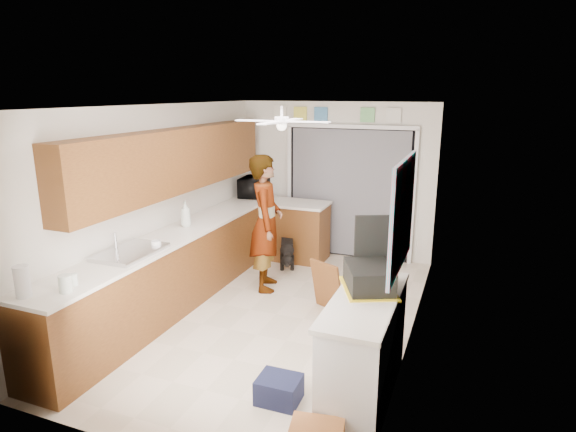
% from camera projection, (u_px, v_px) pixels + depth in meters
% --- Properties ---
extents(floor, '(5.00, 5.00, 0.00)m').
position_uv_depth(floor, '(276.00, 314.00, 5.90)').
color(floor, beige).
rests_on(floor, ground).
extents(ceiling, '(5.00, 5.00, 0.00)m').
position_uv_depth(ceiling, '(275.00, 106.00, 5.27)').
color(ceiling, white).
rests_on(ceiling, ground).
extents(wall_back, '(3.20, 0.00, 3.20)m').
position_uv_depth(wall_back, '(335.00, 180.00, 7.84)').
color(wall_back, silver).
rests_on(wall_back, ground).
extents(wall_front, '(3.20, 0.00, 3.20)m').
position_uv_depth(wall_front, '(136.00, 300.00, 3.34)').
color(wall_front, silver).
rests_on(wall_front, ground).
extents(wall_left, '(0.00, 5.00, 5.00)m').
position_uv_depth(wall_left, '(160.00, 204.00, 6.15)').
color(wall_left, silver).
rests_on(wall_left, ground).
extents(wall_right, '(0.00, 5.00, 5.00)m').
position_uv_depth(wall_right, '(416.00, 230.00, 5.02)').
color(wall_right, silver).
rests_on(wall_right, ground).
extents(left_base_cabinets, '(0.60, 4.80, 0.90)m').
position_uv_depth(left_base_cabinets, '(184.00, 266.00, 6.25)').
color(left_base_cabinets, brown).
rests_on(left_base_cabinets, floor).
extents(left_countertop, '(0.62, 4.80, 0.04)m').
position_uv_depth(left_countertop, '(182.00, 232.00, 6.13)').
color(left_countertop, white).
rests_on(left_countertop, left_base_cabinets).
extents(upper_cabinets, '(0.32, 4.00, 0.80)m').
position_uv_depth(upper_cabinets, '(177.00, 160.00, 6.14)').
color(upper_cabinets, brown).
rests_on(upper_cabinets, wall_left).
extents(sink_basin, '(0.50, 0.76, 0.06)m').
position_uv_depth(sink_basin, '(130.00, 253.00, 5.22)').
color(sink_basin, silver).
rests_on(sink_basin, left_countertop).
extents(faucet, '(0.03, 0.03, 0.22)m').
position_uv_depth(faucet, '(116.00, 242.00, 5.26)').
color(faucet, silver).
rests_on(faucet, left_countertop).
extents(peninsula_base, '(1.00, 0.60, 0.90)m').
position_uv_depth(peninsula_base, '(295.00, 232.00, 7.77)').
color(peninsula_base, brown).
rests_on(peninsula_base, floor).
extents(peninsula_top, '(1.04, 0.64, 0.04)m').
position_uv_depth(peninsula_top, '(295.00, 204.00, 7.65)').
color(peninsula_top, white).
rests_on(peninsula_top, peninsula_base).
extents(back_opening_recess, '(2.00, 0.06, 2.10)m').
position_uv_depth(back_opening_recess, '(349.00, 193.00, 7.78)').
color(back_opening_recess, black).
rests_on(back_opening_recess, wall_back).
extents(curtain_panel, '(1.90, 0.03, 2.05)m').
position_uv_depth(curtain_panel, '(348.00, 194.00, 7.74)').
color(curtain_panel, slate).
rests_on(curtain_panel, wall_back).
extents(door_trim_left, '(0.06, 0.04, 2.10)m').
position_uv_depth(door_trim_left, '(290.00, 189.00, 8.11)').
color(door_trim_left, white).
rests_on(door_trim_left, wall_back).
extents(door_trim_right, '(0.06, 0.04, 2.10)m').
position_uv_depth(door_trim_right, '(413.00, 199.00, 7.39)').
color(door_trim_right, white).
rests_on(door_trim_right, wall_back).
extents(door_trim_head, '(2.10, 0.04, 0.06)m').
position_uv_depth(door_trim_head, '(351.00, 127.00, 7.48)').
color(door_trim_head, white).
rests_on(door_trim_head, wall_back).
extents(header_frame_0, '(0.22, 0.02, 0.22)m').
position_uv_depth(header_frame_0, '(300.00, 114.00, 7.76)').
color(header_frame_0, '#E4DF4C').
rests_on(header_frame_0, wall_back).
extents(header_frame_1, '(0.22, 0.02, 0.22)m').
position_uv_depth(header_frame_1, '(321.00, 114.00, 7.64)').
color(header_frame_1, '#4482B7').
rests_on(header_frame_1, wall_back).
extents(header_frame_3, '(0.22, 0.02, 0.22)m').
position_uv_depth(header_frame_3, '(367.00, 115.00, 7.37)').
color(header_frame_3, '#6CBD6F').
rests_on(header_frame_3, wall_back).
extents(header_frame_4, '(0.22, 0.02, 0.22)m').
position_uv_depth(header_frame_4, '(394.00, 115.00, 7.23)').
color(header_frame_4, silver).
rests_on(header_frame_4, wall_back).
extents(route66_sign, '(0.22, 0.02, 0.26)m').
position_uv_depth(route66_sign, '(280.00, 113.00, 7.89)').
color(route66_sign, silver).
rests_on(route66_sign, wall_back).
extents(right_counter_base, '(0.50, 1.40, 0.90)m').
position_uv_depth(right_counter_base, '(364.00, 349.00, 4.23)').
color(right_counter_base, white).
rests_on(right_counter_base, floor).
extents(right_counter_top, '(0.54, 1.44, 0.04)m').
position_uv_depth(right_counter_top, '(365.00, 300.00, 4.12)').
color(right_counter_top, white).
rests_on(right_counter_top, right_counter_base).
extents(abstract_painting, '(0.03, 1.15, 0.95)m').
position_uv_depth(abstract_painting, '(402.00, 215.00, 4.03)').
color(abstract_painting, '#E3537A').
rests_on(abstract_painting, wall_right).
extents(ceiling_fan, '(1.14, 1.14, 0.24)m').
position_uv_depth(ceiling_fan, '(282.00, 121.00, 5.50)').
color(ceiling_fan, white).
rests_on(ceiling_fan, ceiling).
extents(microwave, '(0.47, 0.63, 0.32)m').
position_uv_depth(microwave, '(254.00, 187.00, 8.04)').
color(microwave, black).
rests_on(microwave, left_countertop).
extents(soap_bottle, '(0.17, 0.17, 0.34)m').
position_uv_depth(soap_bottle, '(186.00, 214.00, 6.25)').
color(soap_bottle, silver).
rests_on(soap_bottle, left_countertop).
extents(cup, '(0.12, 0.12, 0.09)m').
position_uv_depth(cup, '(156.00, 244.00, 5.40)').
color(cup, white).
rests_on(cup, left_countertop).
extents(jar_a, '(0.13, 0.13, 0.16)m').
position_uv_depth(jar_a, '(65.00, 284.00, 4.21)').
color(jar_a, silver).
rests_on(jar_a, left_countertop).
extents(jar_b, '(0.08, 0.08, 0.11)m').
position_uv_depth(jar_b, '(73.00, 280.00, 4.36)').
color(jar_b, silver).
rests_on(jar_b, left_countertop).
extents(paper_towel_roll, '(0.14, 0.14, 0.28)m').
position_uv_depth(paper_towel_roll, '(22.00, 282.00, 4.10)').
color(paper_towel_roll, white).
rests_on(paper_towel_roll, left_countertop).
extents(suitcase, '(0.56, 0.62, 0.22)m').
position_uv_depth(suitcase, '(369.00, 277.00, 4.28)').
color(suitcase, black).
rests_on(suitcase, right_counter_top).
extents(suitcase_rim, '(0.64, 0.71, 0.02)m').
position_uv_depth(suitcase_rim, '(368.00, 289.00, 4.31)').
color(suitcase_rim, yellow).
rests_on(suitcase_rim, suitcase).
extents(suitcase_lid, '(0.40, 0.20, 0.50)m').
position_uv_depth(suitcase_lid, '(377.00, 241.00, 4.48)').
color(suitcase_lid, black).
rests_on(suitcase_lid, suitcase).
extents(navy_crate, '(0.38, 0.32, 0.23)m').
position_uv_depth(navy_crate, '(279.00, 389.00, 4.22)').
color(navy_crate, black).
rests_on(navy_crate, floor).
extents(cabinet_door_panel, '(0.47, 0.33, 0.65)m').
position_uv_depth(cabinet_door_panel, '(327.00, 286.00, 5.92)').
color(cabinet_door_panel, brown).
rests_on(cabinet_door_panel, floor).
extents(man, '(0.65, 0.79, 1.86)m').
position_uv_depth(man, '(266.00, 223.00, 6.48)').
color(man, white).
rests_on(man, floor).
extents(dog, '(0.48, 0.68, 0.49)m').
position_uv_depth(dog, '(287.00, 252.00, 7.44)').
color(dog, black).
rests_on(dog, floor).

